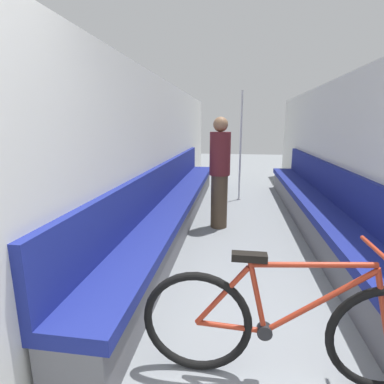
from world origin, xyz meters
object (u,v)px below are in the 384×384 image
Objects in this scene: bicycle at (288,327)px; passenger_standing at (220,172)px; bench_seat_row_left at (176,205)px; bench_seat_row_right at (318,211)px; grab_pole_near at (240,148)px.

bicycle is 1.08× the size of passenger_standing.
passenger_standing reaches higher than bicycle.
bench_seat_row_left is at bearing -67.40° from passenger_standing.
bench_seat_row_right is 2.90× the size of grab_pole_near.
bicycle is at bearing -86.84° from grab_pole_near.
bench_seat_row_left is 2.07m from bench_seat_row_right.
passenger_standing is at bearing -100.25° from grab_pole_near.
bench_seat_row_left is 2.11m from grab_pole_near.
passenger_standing is (-0.31, -1.73, -0.21)m from grab_pole_near.
passenger_standing is at bearing 113.55° from bicycle.
grab_pole_near is at bearing -167.37° from passenger_standing.
bench_seat_row_left is 2.90× the size of grab_pole_near.
bench_seat_row_left is 1.00× the size of bench_seat_row_right.
bench_seat_row_right is 3.84× the size of passenger_standing.
grab_pole_near is (-0.25, 4.46, 0.69)m from bicycle.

